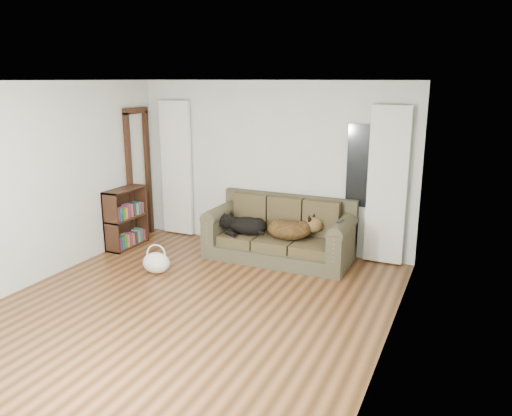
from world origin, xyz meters
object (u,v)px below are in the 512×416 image
at_px(dog_black_lab, 245,225).
at_px(tote_bag, 156,262).
at_px(sofa, 279,230).
at_px(bookshelf, 126,216).
at_px(dog_shepherd, 292,229).

bearing_deg(dog_black_lab, tote_bag, -123.24).
distance_m(sofa, tote_bag, 1.84).
bearing_deg(bookshelf, tote_bag, -31.82).
distance_m(dog_shepherd, bookshelf, 2.68).
bearing_deg(dog_shepherd, bookshelf, 3.34).
relative_size(sofa, dog_black_lab, 3.54).
bearing_deg(tote_bag, dog_black_lab, 54.23).
xyz_separation_m(dog_shepherd, tote_bag, (-1.55, -1.21, -0.33)).
height_order(tote_bag, bookshelf, bookshelf).
distance_m(sofa, bookshelf, 2.48).
bearing_deg(bookshelf, dog_shepherd, 12.56).
bearing_deg(dog_shepherd, tote_bag, 31.65).
xyz_separation_m(sofa, tote_bag, (-1.34, -1.23, -0.29)).
bearing_deg(dog_black_lab, sofa, 11.42).
xyz_separation_m(dog_black_lab, dog_shepherd, (0.72, 0.06, 0.01)).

